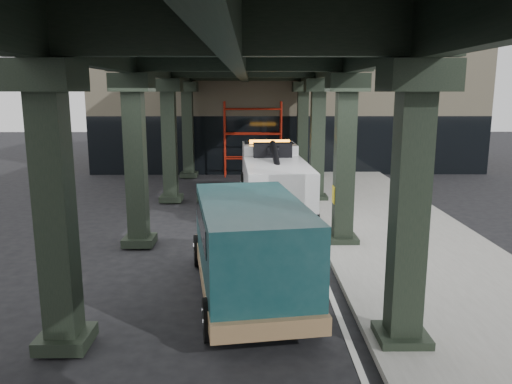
{
  "coord_description": "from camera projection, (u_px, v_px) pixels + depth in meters",
  "views": [
    {
      "loc": [
        -0.08,
        -12.22,
        4.5
      ],
      "look_at": [
        0.05,
        1.68,
        1.7
      ],
      "focal_mm": 35.0,
      "sensor_mm": 36.0,
      "label": 1
    }
  ],
  "objects": [
    {
      "name": "ground",
      "position": [
        255.0,
        269.0,
        12.87
      ],
      "size": [
        90.0,
        90.0,
        0.0
      ],
      "primitive_type": "plane",
      "color": "black",
      "rests_on": "ground"
    },
    {
      "name": "sidewalk",
      "position": [
        405.0,
        243.0,
        14.85
      ],
      "size": [
        5.0,
        40.0,
        0.15
      ],
      "primitive_type": "cube",
      "color": "gray",
      "rests_on": "ground"
    },
    {
      "name": "lane_stripe",
      "position": [
        311.0,
        245.0,
        14.84
      ],
      "size": [
        0.12,
        38.0,
        0.01
      ],
      "primitive_type": "cube",
      "color": "silver",
      "rests_on": "ground"
    },
    {
      "name": "viaduct",
      "position": [
        240.0,
        56.0,
        13.74
      ],
      "size": [
        7.4,
        32.0,
        6.4
      ],
      "color": "black",
      "rests_on": "ground"
    },
    {
      "name": "building",
      "position": [
        284.0,
        100.0,
        31.7
      ],
      "size": [
        22.0,
        10.0,
        8.0
      ],
      "primitive_type": "cube",
      "color": "#C6B793",
      "rests_on": "ground"
    },
    {
      "name": "scaffolding",
      "position": [
        253.0,
        137.0,
        26.8
      ],
      "size": [
        3.08,
        0.88,
        4.0
      ],
      "color": "#B11E0E",
      "rests_on": "ground"
    },
    {
      "name": "tow_truck",
      "position": [
        273.0,
        175.0,
        19.68
      ],
      "size": [
        2.68,
        8.11,
        2.62
      ],
      "rotation": [
        0.0,
        0.0,
        0.05
      ],
      "color": "black",
      "rests_on": "ground"
    },
    {
      "name": "towed_van",
      "position": [
        249.0,
        245.0,
        10.83
      ],
      "size": [
        2.95,
        5.85,
        2.27
      ],
      "rotation": [
        0.0,
        0.0,
        0.15
      ],
      "color": "#10383C",
      "rests_on": "ground"
    }
  ]
}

